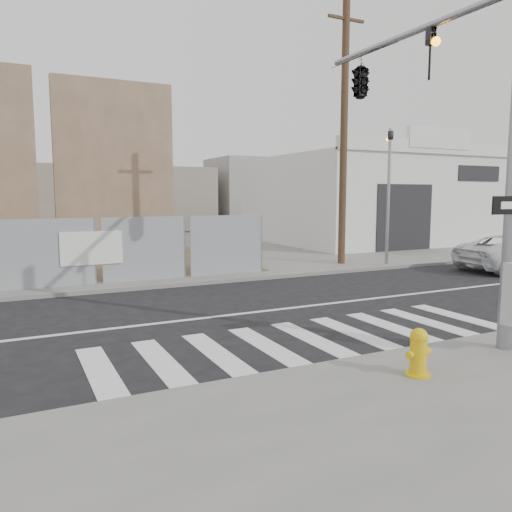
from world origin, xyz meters
name	(u,v)px	position (x,y,z in m)	size (l,w,h in m)	color
ground	(255,312)	(0.00, 0.00, 0.00)	(100.00, 100.00, 0.00)	black
sidewalk_far	(129,251)	(0.00, 14.00, 0.06)	(50.00, 20.00, 0.12)	slate
signal_pole	(402,101)	(2.49, -2.05, 4.78)	(0.96, 5.87, 7.00)	gray
far_signal_pole	(389,177)	(8.00, 4.60, 3.48)	(0.16, 0.20, 5.60)	gray
concrete_wall_right	(116,183)	(-0.50, 14.08, 3.38)	(5.50, 1.30, 8.00)	brown
auto_shop	(371,200)	(14.00, 12.97, 2.54)	(12.00, 10.20, 5.95)	silver
utility_pole_right	(344,132)	(6.50, 5.50, 5.20)	(1.60, 0.28, 10.00)	#503725
fire_hydrant	(418,352)	(0.16, -5.14, 0.47)	(0.46, 0.46, 0.72)	gold
traffic_cone_d	(123,270)	(-1.99, 5.48, 0.43)	(0.40, 0.40, 0.64)	red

